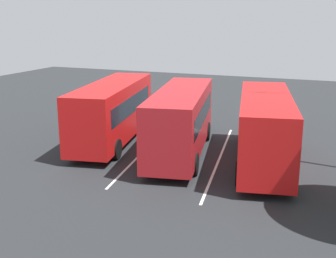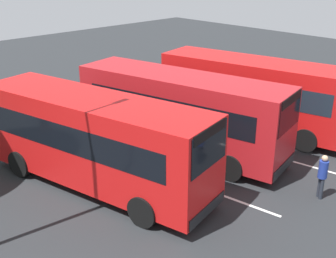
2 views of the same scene
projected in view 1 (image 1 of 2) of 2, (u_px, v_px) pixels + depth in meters
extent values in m
plane|color=#232628|center=(181.00, 154.00, 23.19)|extent=(61.51, 61.51, 0.00)
cube|color=red|center=(265.00, 127.00, 21.05)|extent=(9.52, 4.18, 3.04)
cube|color=black|center=(263.00, 94.00, 25.20)|extent=(0.54, 2.05, 1.28)
cube|color=black|center=(241.00, 119.00, 21.16)|extent=(7.61, 1.66, 0.97)
cube|color=black|center=(290.00, 121.00, 20.76)|extent=(7.61, 1.66, 0.97)
cube|color=black|center=(264.00, 85.00, 25.09)|extent=(0.48, 1.86, 0.32)
cube|color=black|center=(261.00, 129.00, 25.77)|extent=(0.54, 2.14, 0.36)
cylinder|color=black|center=(241.00, 137.00, 24.40)|extent=(1.09, 0.49, 1.05)
cylinder|color=black|center=(283.00, 139.00, 24.02)|extent=(1.09, 0.49, 1.05)
cylinder|color=black|center=(239.00, 174.00, 18.78)|extent=(1.09, 0.49, 1.05)
cylinder|color=black|center=(292.00, 177.00, 18.39)|extent=(1.09, 0.49, 1.05)
cube|color=#AD191E|center=(181.00, 119.00, 22.67)|extent=(9.52, 4.16, 3.04)
cube|color=black|center=(192.00, 89.00, 26.82)|extent=(0.53, 2.05, 1.28)
cube|color=black|center=(159.00, 112.00, 22.78)|extent=(7.61, 1.64, 0.97)
cube|color=black|center=(203.00, 113.00, 22.38)|extent=(7.61, 1.64, 0.97)
cube|color=black|center=(193.00, 81.00, 26.71)|extent=(0.48, 1.86, 0.32)
cube|color=black|center=(192.00, 123.00, 27.38)|extent=(0.53, 2.14, 0.36)
cylinder|color=black|center=(170.00, 129.00, 26.02)|extent=(1.09, 0.49, 1.05)
cylinder|color=black|center=(207.00, 131.00, 25.63)|extent=(1.09, 0.49, 1.05)
cylinder|color=black|center=(147.00, 161.00, 20.40)|extent=(1.09, 0.49, 1.05)
cylinder|color=black|center=(195.00, 164.00, 20.01)|extent=(1.09, 0.49, 1.05)
cube|color=red|center=(113.00, 110.00, 24.86)|extent=(9.52, 4.12, 3.04)
cube|color=#19232D|center=(133.00, 84.00, 29.00)|extent=(0.52, 2.05, 1.28)
cube|color=#19232D|center=(93.00, 103.00, 24.97)|extent=(7.62, 1.60, 0.97)
cube|color=#19232D|center=(132.00, 104.00, 24.56)|extent=(7.62, 1.60, 0.97)
cube|color=black|center=(133.00, 76.00, 28.89)|extent=(0.47, 1.86, 0.32)
cube|color=black|center=(134.00, 115.00, 29.57)|extent=(0.52, 2.14, 0.36)
cylinder|color=black|center=(111.00, 120.00, 28.21)|extent=(1.09, 0.48, 1.05)
cylinder|color=black|center=(144.00, 122.00, 27.81)|extent=(1.09, 0.48, 1.05)
cylinder|color=black|center=(75.00, 147.00, 22.60)|extent=(1.09, 0.48, 1.05)
cylinder|color=black|center=(117.00, 149.00, 22.19)|extent=(1.09, 0.48, 1.05)
cylinder|color=#232833|center=(203.00, 120.00, 28.85)|extent=(0.13, 0.13, 0.80)
cylinder|color=#232833|center=(201.00, 120.00, 28.77)|extent=(0.13, 0.13, 0.80)
cylinder|color=navy|center=(202.00, 110.00, 28.63)|extent=(0.45, 0.45, 0.63)
sphere|color=tan|center=(203.00, 103.00, 28.52)|extent=(0.22, 0.22, 0.22)
cube|color=silver|center=(219.00, 158.00, 22.43)|extent=(11.61, 1.83, 0.01)
cube|color=silver|center=(146.00, 149.00, 23.95)|extent=(11.61, 1.83, 0.01)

